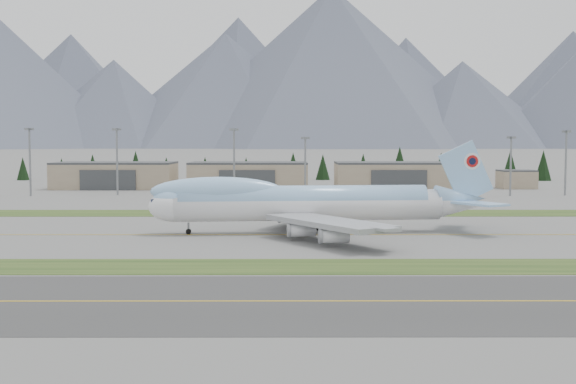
{
  "coord_description": "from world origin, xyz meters",
  "views": [
    {
      "loc": [
        0.53,
        -147.25,
        19.08
      ],
      "look_at": [
        0.87,
        11.92,
        8.0
      ],
      "focal_mm": 45.0,
      "sensor_mm": 36.0,
      "label": 1
    }
  ],
  "objects_px": {
    "boeing_747_freighter": "(304,202)",
    "hangar_left": "(116,175)",
    "hangar_center": "(249,175)",
    "service_vehicle_b": "(347,193)",
    "service_vehicle_c": "(458,190)",
    "hangar_right": "(394,175)",
    "service_vehicle_a": "(181,192)"
  },
  "relations": [
    {
      "from": "hangar_right",
      "to": "service_vehicle_c",
      "type": "distance_m",
      "value": 26.54
    },
    {
      "from": "boeing_747_freighter",
      "to": "hangar_left",
      "type": "xyz_separation_m",
      "value": [
        -74.31,
        146.56,
        -1.03
      ]
    },
    {
      "from": "hangar_right",
      "to": "boeing_747_freighter",
      "type": "bearing_deg",
      "value": -105.52
    },
    {
      "from": "service_vehicle_c",
      "to": "hangar_left",
      "type": "bearing_deg",
      "value": 176.29
    },
    {
      "from": "boeing_747_freighter",
      "to": "hangar_center",
      "type": "distance_m",
      "value": 147.83
    },
    {
      "from": "service_vehicle_b",
      "to": "service_vehicle_a",
      "type": "bearing_deg",
      "value": 78.81
    },
    {
      "from": "service_vehicle_c",
      "to": "hangar_center",
      "type": "bearing_deg",
      "value": 173.64
    },
    {
      "from": "hangar_left",
      "to": "service_vehicle_a",
      "type": "bearing_deg",
      "value": -39.55
    },
    {
      "from": "boeing_747_freighter",
      "to": "hangar_left",
      "type": "height_order",
      "value": "boeing_747_freighter"
    },
    {
      "from": "service_vehicle_a",
      "to": "hangar_center",
      "type": "bearing_deg",
      "value": 50.15
    },
    {
      "from": "service_vehicle_b",
      "to": "service_vehicle_c",
      "type": "xyz_separation_m",
      "value": [
        45.82,
        18.44,
        0.0
      ]
    },
    {
      "from": "hangar_left",
      "to": "hangar_right",
      "type": "xyz_separation_m",
      "value": [
        115.0,
        0.0,
        0.0
      ]
    },
    {
      "from": "hangar_center",
      "to": "service_vehicle_b",
      "type": "xyz_separation_m",
      "value": [
        38.21,
        -28.33,
        -5.39
      ]
    },
    {
      "from": "hangar_left",
      "to": "service_vehicle_b",
      "type": "bearing_deg",
      "value": -16.91
    },
    {
      "from": "service_vehicle_a",
      "to": "service_vehicle_b",
      "type": "bearing_deg",
      "value": 1.52
    },
    {
      "from": "boeing_747_freighter",
      "to": "hangar_left",
      "type": "bearing_deg",
      "value": 111.97
    },
    {
      "from": "hangar_center",
      "to": "service_vehicle_b",
      "type": "relative_size",
      "value": 14.04
    },
    {
      "from": "hangar_left",
      "to": "service_vehicle_c",
      "type": "relative_size",
      "value": 12.57
    },
    {
      "from": "service_vehicle_b",
      "to": "hangar_right",
      "type": "bearing_deg",
      "value": -45.87
    },
    {
      "from": "service_vehicle_b",
      "to": "service_vehicle_c",
      "type": "distance_m",
      "value": 49.39
    },
    {
      "from": "hangar_center",
      "to": "service_vehicle_b",
      "type": "bearing_deg",
      "value": -36.56
    },
    {
      "from": "boeing_747_freighter",
      "to": "hangar_left",
      "type": "distance_m",
      "value": 164.33
    },
    {
      "from": "hangar_left",
      "to": "hangar_center",
      "type": "relative_size",
      "value": 1.0
    },
    {
      "from": "hangar_left",
      "to": "hangar_center",
      "type": "xyz_separation_m",
      "value": [
        55.0,
        0.0,
        0.0
      ]
    },
    {
      "from": "service_vehicle_b",
      "to": "service_vehicle_c",
      "type": "height_order",
      "value": "service_vehicle_b"
    },
    {
      "from": "service_vehicle_b",
      "to": "service_vehicle_c",
      "type": "bearing_deg",
      "value": -76.38
    },
    {
      "from": "service_vehicle_a",
      "to": "service_vehicle_c",
      "type": "height_order",
      "value": "service_vehicle_a"
    },
    {
      "from": "hangar_right",
      "to": "service_vehicle_b",
      "type": "distance_m",
      "value": 36.15
    },
    {
      "from": "boeing_747_freighter",
      "to": "hangar_center",
      "type": "bearing_deg",
      "value": 92.59
    },
    {
      "from": "hangar_right",
      "to": "hangar_left",
      "type": "bearing_deg",
      "value": 180.0
    },
    {
      "from": "hangar_right",
      "to": "service_vehicle_b",
      "type": "relative_size",
      "value": 14.04
    },
    {
      "from": "hangar_right",
      "to": "service_vehicle_c",
      "type": "bearing_deg",
      "value": -22.38
    }
  ]
}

